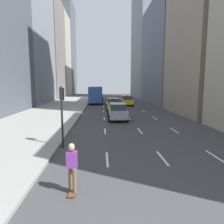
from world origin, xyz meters
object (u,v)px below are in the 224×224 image
Objects in this scene: skateboarder at (72,166)px; taxi_lead at (113,104)px; sedan_black_near at (117,111)px; traffic_light_pole at (62,107)px; city_bus at (96,94)px; taxi_second at (127,100)px.

taxi_lead is at bearing 83.18° from skateboarder.
taxi_lead reaches higher than skateboarder.
skateboarder is (-2.67, -22.34, 0.08)m from taxi_lead.
skateboarder is (-2.67, -14.36, 0.07)m from sedan_black_near.
skateboarder is at bearing -96.82° from taxi_lead.
traffic_light_pole is (-3.95, -17.28, 1.53)m from taxi_lead.
taxi_lead is at bearing -77.23° from city_bus.
city_bus is at bearing 87.81° from traffic_light_pole.
city_bus is at bearing 97.85° from sedan_black_near.
taxi_second is 24.60m from traffic_light_pole.
taxi_lead is 1.22× the size of traffic_light_pole.
traffic_light_pole is (-3.95, -9.29, 1.52)m from sedan_black_near.
taxi_lead reaches higher than sedan_black_near.
taxi_lead is 12.76m from city_bus.
taxi_lead is 2.52× the size of skateboarder.
taxi_lead is 22.50m from skateboarder.
sedan_black_near is (-0.00, -7.99, 0.01)m from taxi_lead.
taxi_second reaches higher than skateboarder.
taxi_lead is 0.38× the size of city_bus.
taxi_second is (2.80, 6.32, 0.00)m from taxi_lead.
city_bus reaches higher than skateboarder.
skateboarder is 5.42m from traffic_light_pole.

